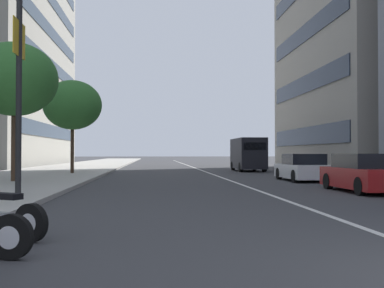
{
  "coord_description": "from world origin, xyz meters",
  "views": [
    {
      "loc": [
        -4.6,
        3.93,
        1.41
      ],
      "look_at": [
        13.01,
        2.49,
        1.75
      ],
      "focal_mm": 44.09,
      "sensor_mm": 36.0,
      "label": 1
    }
  ],
  "objects_px": {
    "street_lamp_with_banners": "(32,25)",
    "street_tree_near_plaza_corner": "(14,79)",
    "car_approaching_light": "(303,168)",
    "street_tree_far_plaza": "(72,105)",
    "delivery_van_ahead": "(248,154)",
    "car_far_down_avenue": "(365,174)"
  },
  "relations": [
    {
      "from": "car_far_down_avenue",
      "to": "delivery_van_ahead",
      "type": "height_order",
      "value": "delivery_van_ahead"
    },
    {
      "from": "car_far_down_avenue",
      "to": "car_approaching_light",
      "type": "relative_size",
      "value": 1.01
    },
    {
      "from": "delivery_van_ahead",
      "to": "street_tree_near_plaza_corner",
      "type": "bearing_deg",
      "value": 137.47
    },
    {
      "from": "car_far_down_avenue",
      "to": "car_approaching_light",
      "type": "xyz_separation_m",
      "value": [
        6.88,
        0.07,
        -0.03
      ]
    },
    {
      "from": "street_tree_near_plaza_corner",
      "to": "street_tree_far_plaza",
      "type": "bearing_deg",
      "value": -7.61
    },
    {
      "from": "car_far_down_avenue",
      "to": "street_tree_near_plaza_corner",
      "type": "relative_size",
      "value": 0.7
    },
    {
      "from": "delivery_van_ahead",
      "to": "street_lamp_with_banners",
      "type": "xyz_separation_m",
      "value": [
        -21.69,
        11.16,
        4.0
      ]
    },
    {
      "from": "car_approaching_light",
      "to": "street_lamp_with_banners",
      "type": "bearing_deg",
      "value": 127.1
    },
    {
      "from": "car_approaching_light",
      "to": "street_tree_far_plaza",
      "type": "bearing_deg",
      "value": 61.28
    },
    {
      "from": "street_tree_near_plaza_corner",
      "to": "delivery_van_ahead",
      "type": "bearing_deg",
      "value": -42.97
    },
    {
      "from": "street_lamp_with_banners",
      "to": "street_tree_far_plaza",
      "type": "height_order",
      "value": "street_lamp_with_banners"
    },
    {
      "from": "car_far_down_avenue",
      "to": "street_tree_far_plaza",
      "type": "relative_size",
      "value": 0.74
    },
    {
      "from": "car_approaching_light",
      "to": "street_tree_near_plaza_corner",
      "type": "xyz_separation_m",
      "value": [
        -1.6,
        13.9,
        4.12
      ]
    },
    {
      "from": "car_far_down_avenue",
      "to": "delivery_van_ahead",
      "type": "relative_size",
      "value": 0.81
    },
    {
      "from": "street_lamp_with_banners",
      "to": "street_tree_far_plaza",
      "type": "bearing_deg",
      "value": 5.1
    },
    {
      "from": "street_tree_near_plaza_corner",
      "to": "street_tree_far_plaza",
      "type": "relative_size",
      "value": 1.06
    },
    {
      "from": "street_lamp_with_banners",
      "to": "street_tree_near_plaza_corner",
      "type": "height_order",
      "value": "street_lamp_with_banners"
    },
    {
      "from": "street_lamp_with_banners",
      "to": "street_tree_near_plaza_corner",
      "type": "bearing_deg",
      "value": 20.0
    },
    {
      "from": "street_lamp_with_banners",
      "to": "street_tree_far_plaza",
      "type": "distance_m",
      "value": 15.67
    },
    {
      "from": "car_far_down_avenue",
      "to": "street_lamp_with_banners",
      "type": "bearing_deg",
      "value": 98.25
    },
    {
      "from": "street_tree_near_plaza_corner",
      "to": "street_tree_far_plaza",
      "type": "height_order",
      "value": "street_tree_near_plaza_corner"
    },
    {
      "from": "delivery_van_ahead",
      "to": "car_far_down_avenue",
      "type": "bearing_deg",
      "value": -178.77
    }
  ]
}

